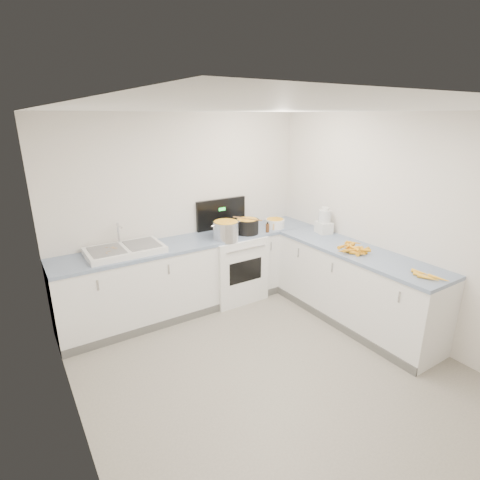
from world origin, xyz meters
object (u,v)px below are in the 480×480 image
stove (232,265)px  mixing_bowl (275,223)px  steel_pot (226,231)px  food_processor (324,222)px  spice_jar (274,227)px  sink (125,250)px  black_pot (247,227)px  extract_bottle (268,228)px

stove → mixing_bowl: size_ratio=5.04×
stove → mixing_bowl: bearing=-8.8°
steel_pot → food_processor: food_processor is taller
mixing_bowl → food_processor: (0.40, -0.56, 0.09)m
spice_jar → mixing_bowl: bearing=44.1°
spice_jar → steel_pot: bearing=178.5°
sink → mixing_bowl: sink is taller
spice_jar → food_processor: bearing=-45.6°
sink → spice_jar: size_ratio=9.37×
food_processor → steel_pot: bearing=157.8°
stove → mixing_bowl: 0.85m
black_pot → mixing_bowl: 0.49m
extract_bottle → mixing_bowl: bearing=28.6°
black_pot → spice_jar: 0.41m
mixing_bowl → extract_bottle: mixing_bowl is taller
stove → sink: stove is taller
mixing_bowl → extract_bottle: size_ratio=2.29×
steel_pot → mixing_bowl: steel_pot is taller
extract_bottle → spice_jar: extract_bottle is taller
stove → steel_pot: bearing=-140.2°
sink → extract_bottle: size_ratio=7.29×
stove → extract_bottle: (0.43, -0.22, 0.52)m
mixing_bowl → sink: bearing=176.8°
black_pot → food_processor: food_processor is taller
steel_pot → spice_jar: bearing=-1.5°
mixing_bowl → extract_bottle: 0.25m
sink → spice_jar: (2.02, -0.19, 0.01)m
extract_bottle → food_processor: size_ratio=0.33×
black_pot → extract_bottle: (0.27, -0.10, -0.03)m
extract_bottle → steel_pot: bearing=174.1°
steel_pot → food_processor: 1.34m
extract_bottle → food_processor: bearing=-35.5°
steel_pot → black_pot: 0.36m
extract_bottle → spice_jar: bearing=17.3°
black_pot → stove: bearing=144.0°
sink → extract_bottle: 1.90m
sink → steel_pot: 1.27m
sink → mixing_bowl: (2.10, -0.12, 0.02)m
spice_jar → extract_bottle: bearing=-162.7°
mixing_bowl → steel_pot: bearing=-176.1°
black_pot → mixing_bowl: (0.49, 0.02, -0.03)m
steel_pot → spice_jar: size_ratio=3.69×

